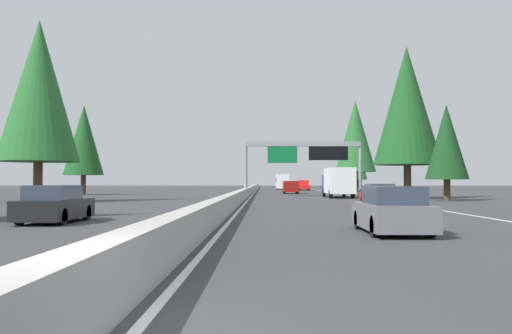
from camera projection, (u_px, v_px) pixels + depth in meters
The scene contains 19 objects.
ground_plane at pixel (250, 195), 65.77m from camera, with size 320.00×320.00×0.00m, color #38383A.
median_barrier at pixel (251, 189), 85.78m from camera, with size 180.00×0.56×0.90m, color #ADAAA3.
shoulder_stripe_right at pixel (336, 193), 75.61m from camera, with size 160.00×0.16×0.01m, color silver.
shoulder_stripe_median at pixel (254, 193), 75.76m from camera, with size 160.00×0.16×0.01m, color silver.
sign_gantry_overhead at pixel (305, 153), 59.53m from camera, with size 0.50×12.68×5.90m.
sedan_near_center at pixel (392, 211), 17.33m from camera, with size 4.40×1.80×1.47m.
sedan_far_left at pixel (379, 196), 36.59m from camera, with size 4.40×1.80×1.47m.
minivan_near_right at pixel (291, 187), 74.04m from camera, with size 5.00×1.95×1.69m.
pickup_mid_left at pixel (303, 185), 102.12m from camera, with size 5.60×2.00×1.86m.
box_truck_far_center at pixel (338, 182), 55.74m from camera, with size 8.50×2.40×2.95m.
bus_far_right at pixel (282, 181), 118.29m from camera, with size 11.50×2.55×3.10m.
sedan_distant_b at pixel (298, 186), 114.21m from camera, with size 4.40×1.80×1.47m.
oncoming_near at pixel (55, 205), 21.80m from camera, with size 4.40×1.80×1.47m.
conifer_right_near at pixel (447, 142), 47.02m from camera, with size 3.60×3.60×8.19m.
conifer_right_mid at pixel (407, 106), 53.22m from camera, with size 6.44×6.44×14.64m.
conifer_right_far at pixel (355, 136), 85.79m from camera, with size 6.25×6.25×14.21m.
conifer_right_distant at pixel (357, 162), 113.39m from camera, with size 4.04×4.04×9.17m.
conifer_left_near at pixel (39, 91), 43.81m from camera, with size 6.38×6.38×14.50m.
conifer_left_mid at pixel (84, 140), 67.57m from camera, with size 4.84×4.84×10.99m.
Camera 1 is at (-5.82, -1.62, 1.61)m, focal length 38.91 mm.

